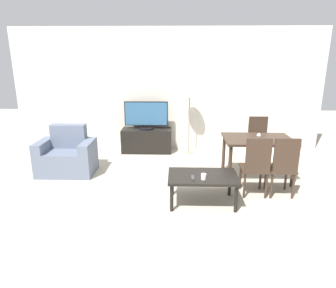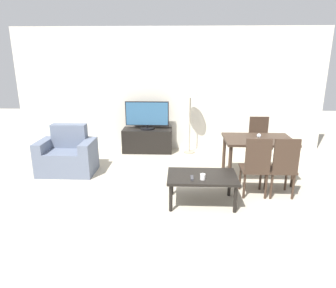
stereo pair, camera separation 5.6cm
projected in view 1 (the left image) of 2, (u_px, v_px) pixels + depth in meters
The scene contains 14 objects.
ground_plane at pixel (157, 244), 3.46m from camera, with size 18.00×18.00×0.00m, color #B2A893.
wall_back at pixel (167, 90), 6.72m from camera, with size 6.90×0.06×2.70m.
armchair at pixel (67, 156), 5.49m from camera, with size 1.00×0.65×0.87m.
tv_stand at pixel (147, 140), 6.75m from camera, with size 1.09×0.48×0.52m.
tv at pixel (146, 115), 6.58m from camera, with size 0.96×0.32×0.61m.
coffee_table at pixel (203, 178), 4.32m from camera, with size 1.00×0.63×0.44m.
dining_table at pixel (258, 144), 5.16m from camera, with size 1.16×0.81×0.73m.
dining_chair_near at pixel (256, 165), 4.51m from camera, with size 0.40×0.40×0.95m.
dining_chair_far at pixel (258, 139), 5.88m from camera, with size 0.40×0.40×0.95m.
dining_chair_near_right at pixel (283, 165), 4.50m from camera, with size 0.40×0.40×0.95m.
floor_lamp at pixel (190, 93), 6.37m from camera, with size 0.36×0.36×1.54m.
remote_primary at pixel (193, 178), 4.20m from camera, with size 0.04×0.15×0.02m.
cup_white_near at pixel (204, 177), 4.16m from camera, with size 0.07×0.07×0.08m.
wine_glass_left at pixel (259, 136), 4.88m from camera, with size 0.07×0.07×0.15m.
Camera 1 is at (0.22, -2.99, 2.09)m, focal length 32.00 mm.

